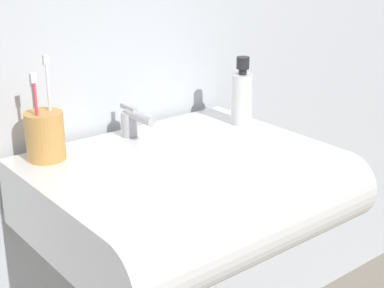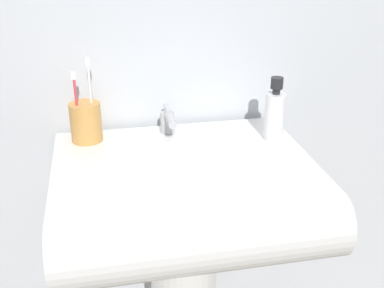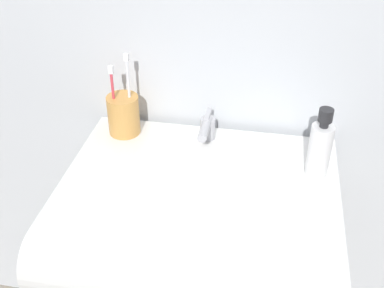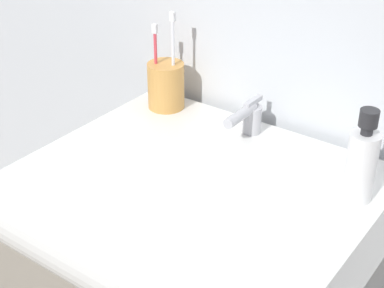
# 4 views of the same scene
# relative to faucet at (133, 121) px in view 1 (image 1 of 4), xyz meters

# --- Properties ---
(sink_basin) EXTENTS (0.63, 0.53, 0.15)m
(sink_basin) POSITION_rel_faucet_xyz_m (0.01, -0.21, -0.12)
(sink_basin) COLOR white
(sink_basin) RESTS_ON sink_pedestal
(faucet) EXTENTS (0.04, 0.12, 0.08)m
(faucet) POSITION_rel_faucet_xyz_m (0.00, 0.00, 0.00)
(faucet) COLOR #B7B7BC
(faucet) RESTS_ON sink_basin
(toothbrush_cup) EXTENTS (0.08, 0.08, 0.22)m
(toothbrush_cup) POSITION_rel_faucet_xyz_m (-0.22, 0.00, 0.01)
(toothbrush_cup) COLOR #D19347
(toothbrush_cup) RESTS_ON sink_basin
(soap_bottle) EXTENTS (0.05, 0.05, 0.17)m
(soap_bottle) POSITION_rel_faucet_xyz_m (0.27, -0.08, 0.03)
(soap_bottle) COLOR white
(soap_bottle) RESTS_ON sink_basin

